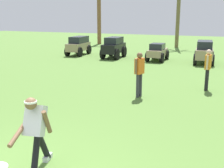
# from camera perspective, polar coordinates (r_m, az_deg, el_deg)

# --- Properties ---
(frisbee_thrower) EXTENTS (0.47, 1.13, 1.42)m
(frisbee_thrower) POSITION_cam_1_polar(r_m,az_deg,el_deg) (5.20, -15.24, -8.92)
(frisbee_thrower) COLOR black
(frisbee_thrower) RESTS_ON ground_plane
(teammate_midfield) EXTENTS (0.21, 0.49, 1.56)m
(teammate_midfield) POSITION_cam_1_polar(r_m,az_deg,el_deg) (11.15, 18.89, 3.49)
(teammate_midfield) COLOR black
(teammate_midfield) RESTS_ON ground_plane
(teammate_deep) EXTENTS (0.28, 0.49, 1.56)m
(teammate_deep) POSITION_cam_1_polar(r_m,az_deg,el_deg) (9.72, 5.59, 2.78)
(teammate_deep) COLOR #33333D
(teammate_deep) RESTS_ON ground_plane
(parked_car_slot_a) EXTENTS (1.41, 2.50, 1.34)m
(parked_car_slot_a) POSITION_cam_1_polar(r_m,az_deg,el_deg) (20.88, -6.81, 7.87)
(parked_car_slot_a) COLOR #998466
(parked_car_slot_a) RESTS_ON ground_plane
(parked_car_slot_b) EXTENTS (1.32, 2.42, 1.40)m
(parked_car_slot_b) POSITION_cam_1_polar(r_m,az_deg,el_deg) (19.21, 0.38, 7.54)
(parked_car_slot_b) COLOR black
(parked_car_slot_b) RESTS_ON ground_plane
(parked_car_slot_c) EXTENTS (1.16, 2.23, 1.10)m
(parked_car_slot_c) POSITION_cam_1_polar(r_m,az_deg,el_deg) (18.24, 9.23, 6.49)
(parked_car_slot_c) COLOR #998466
(parked_car_slot_c) RESTS_ON ground_plane
(parked_car_slot_d) EXTENTS (1.39, 2.49, 1.34)m
(parked_car_slot_d) POSITION_cam_1_polar(r_m,az_deg,el_deg) (17.78, 18.25, 6.32)
(parked_car_slot_d) COLOR #998466
(parked_car_slot_d) RESTS_ON ground_plane
(palm_tree_far_left) EXTENTS (3.32, 3.30, 5.75)m
(palm_tree_far_left) POSITION_cam_1_polar(r_m,az_deg,el_deg) (29.17, -2.65, 14.54)
(palm_tree_far_left) COLOR brown
(palm_tree_far_left) RESTS_ON ground_plane
(palm_tree_left_of_centre) EXTENTS (3.29, 3.38, 6.29)m
(palm_tree_left_of_centre) POSITION_cam_1_polar(r_m,az_deg,el_deg) (26.54, 13.36, 15.37)
(palm_tree_left_of_centre) COLOR brown
(palm_tree_left_of_centre) RESTS_ON ground_plane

